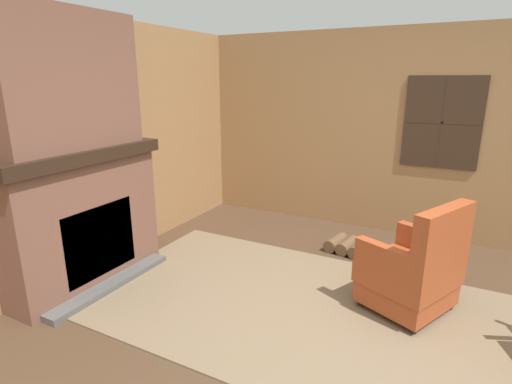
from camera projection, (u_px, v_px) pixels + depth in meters
name	position (u px, v px, depth m)	size (l,w,h in m)	color
ground_plane	(345.00, 362.00, 2.69)	(14.00, 14.00, 0.00)	#4C3523
wood_panel_wall_left	(59.00, 153.00, 3.54)	(0.06, 5.85, 2.41)	#9E7247
wood_panel_wall_back	(414.00, 135.00, 4.62)	(5.85, 0.09, 2.41)	#9E7247
fireplace_hearth	(85.00, 218.00, 3.60)	(0.60, 1.56, 1.26)	brown
chimney_breast	(67.00, 80.00, 3.27)	(0.34, 1.28, 1.13)	brown
area_rug	(326.00, 314.00, 3.23)	(4.07, 2.05, 0.01)	#7A664C
armchair	(413.00, 271.00, 3.20)	(0.83, 0.86, 0.94)	#A84723
firewood_stack	(348.00, 246.00, 4.39)	(0.48, 0.41, 0.14)	brown
oil_lamp_vase	(10.00, 145.00, 2.97)	(0.11, 0.11, 0.29)	#B24C42
storage_case	(116.00, 134.00, 3.86)	(0.16, 0.27, 0.13)	black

